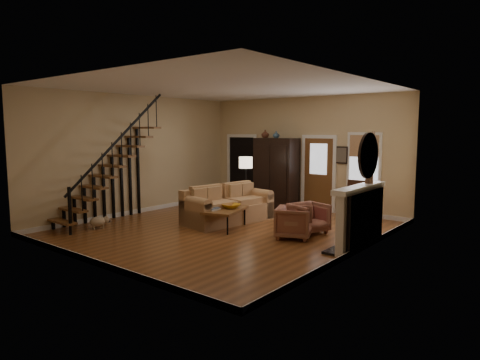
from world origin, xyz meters
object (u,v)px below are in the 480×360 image
Objects in this scene: coffee_table at (225,219)px; floor_lamp at (246,186)px; armchair_right at (309,218)px; side_chair at (353,200)px; armchair_left at (294,222)px; armoire at (276,173)px; sofa at (228,205)px.

floor_lamp reaches higher than coffee_table.
coffee_table is 1.65× the size of armchair_right.
floor_lamp is 2.89m from side_chair.
armchair_left is 0.74× the size of side_chair.
armchair_right is (1.77, 0.87, 0.10)m from coffee_table.
side_chair reaches higher than armchair_left.
floor_lamp is (-2.42, 1.39, 0.46)m from armchair_left.
armchair_left is at bearing -50.06° from armoire.
armchair_left is at bearing -0.73° from sofa.
side_chair is at bearing 52.74° from sofa.
armchair_right reaches higher than coffee_table.
sofa is 2.30× the size of side_chair.
floor_lamp is 1.58× the size of side_chair.
armchair_left is at bearing -161.48° from armchair_right.
side_chair reaches higher than armchair_right.
coffee_table is 1.78m from armchair_left.
armchair_right is at bearing -17.51° from floor_lamp.
coffee_table is at bearing -78.63° from armoire.
sofa is 1.13m from floor_lamp.
armoire is 3.34m from armchair_right.
side_chair is (2.59, 1.25, -0.29)m from floor_lamp.
armchair_right is (2.18, 0.28, -0.10)m from sofa.
side_chair is (2.34, 2.30, 0.07)m from sofa.
sofa is 0.75m from coffee_table.
armoire is at bearing 16.43° from armchair_left.
side_chair is at bearing -27.24° from armchair_left.
floor_lamp is (-0.66, 1.64, 0.56)m from coffee_table.
sofa is at bearing 57.47° from armchair_left.
floor_lamp reaches higher than side_chair.
floor_lamp reaches higher than armchair_left.
coffee_table is at bearing 135.90° from armchair_right.
coffee_table is at bearing -68.06° from floor_lamp.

